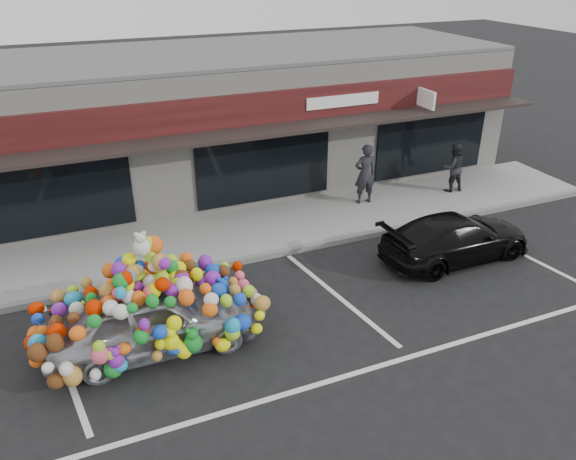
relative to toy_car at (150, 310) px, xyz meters
name	(u,v)px	position (x,y,z in m)	size (l,w,h in m)	color
ground	(224,329)	(1.45, 0.00, -0.87)	(90.00, 90.00, 0.00)	black
shop_building	(142,126)	(1.45, 8.44, 1.29)	(24.00, 7.20, 4.31)	beige
sidewalk	(180,244)	(1.45, 4.00, -0.80)	(26.00, 3.00, 0.15)	gray
kerb	(194,270)	(1.45, 2.50, -0.80)	(26.00, 0.18, 0.16)	slate
parking_stripe_left	(63,362)	(-1.75, 0.20, -0.87)	(0.12, 4.40, 0.01)	silver
parking_stripe_mid	(337,296)	(4.25, 0.20, -0.87)	(0.12, 4.40, 0.01)	silver
parking_stripe_right	(518,252)	(9.65, 0.20, -0.87)	(0.12, 4.40, 0.01)	silver
lane_line	(360,372)	(3.45, -2.30, -0.87)	(14.00, 0.12, 0.01)	silver
toy_car	(150,310)	(0.00, 0.00, 0.00)	(3.01, 4.46, 2.57)	#A9B0B3
black_sedan	(456,238)	(7.86, 0.63, -0.28)	(4.08, 1.66, 1.18)	black
pedestrian_a	(365,174)	(7.32, 4.39, 0.21)	(0.68, 0.45, 1.87)	black
pedestrian_b	(453,167)	(10.41, 4.14, 0.07)	(0.77, 0.60, 1.59)	black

